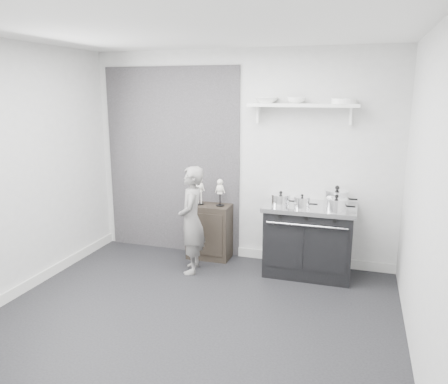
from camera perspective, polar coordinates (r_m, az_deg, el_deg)
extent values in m
plane|color=black|center=(4.46, -4.47, -16.25)|extent=(4.00, 4.00, 0.00)
cube|color=#BDBCBA|center=(5.66, 2.07, 4.59)|extent=(4.00, 0.02, 2.70)
cube|color=#BDBCBA|center=(2.47, -20.82, -7.41)|extent=(4.00, 0.02, 2.70)
cube|color=#BDBCBA|center=(5.08, -26.24, 2.27)|extent=(0.02, 3.60, 2.70)
cube|color=#BDBCBA|center=(3.73, 24.95, -1.03)|extent=(0.02, 3.60, 2.70)
cube|color=silver|center=(3.93, -5.21, 20.59)|extent=(4.00, 3.60, 0.02)
cube|color=black|center=(5.99, -6.79, 3.99)|extent=(1.90, 0.02, 2.50)
cube|color=silver|center=(5.80, 11.59, -8.68)|extent=(2.00, 0.03, 0.12)
cube|color=silver|center=(5.42, -24.70, -11.24)|extent=(0.03, 3.60, 0.12)
cube|color=white|center=(5.32, 10.25, 11.10)|extent=(1.30, 0.26, 0.04)
cube|color=white|center=(5.49, 4.51, 10.06)|extent=(0.03, 0.12, 0.20)
cube|color=white|center=(5.35, 16.22, 9.52)|extent=(0.03, 0.12, 0.20)
cube|color=black|center=(5.41, 11.00, -6.39)|extent=(1.01, 0.61, 0.81)
cube|color=silver|center=(5.28, 11.20, -1.98)|extent=(1.07, 0.65, 0.05)
cube|color=black|center=(5.15, 7.91, -7.04)|extent=(0.42, 0.02, 0.53)
cube|color=black|center=(5.10, 13.34, -7.48)|extent=(0.42, 0.02, 0.53)
cylinder|color=silver|center=(5.00, 10.70, -4.33)|extent=(0.91, 0.02, 0.02)
cylinder|color=black|center=(5.03, 7.33, -3.13)|extent=(0.04, 0.03, 0.04)
cylinder|color=black|center=(4.99, 10.76, -3.39)|extent=(0.04, 0.03, 0.04)
cylinder|color=black|center=(4.97, 14.25, -3.65)|extent=(0.04, 0.03, 0.04)
cube|color=black|center=(5.82, -1.92, -5.18)|extent=(0.56, 0.33, 0.73)
imported|color=slate|center=(5.31, -4.26, -3.68)|extent=(0.43, 0.54, 1.32)
cylinder|color=white|center=(5.21, 7.40, -1.08)|extent=(0.22, 0.22, 0.12)
cylinder|color=white|center=(5.20, 7.42, -0.37)|extent=(0.23, 0.23, 0.01)
sphere|color=black|center=(5.19, 7.43, -0.08)|extent=(0.04, 0.04, 0.04)
cylinder|color=black|center=(5.19, 9.03, -1.20)|extent=(0.10, 0.02, 0.02)
cylinder|color=white|center=(5.33, 14.50, -0.78)|extent=(0.30, 0.30, 0.17)
cylinder|color=white|center=(5.31, 14.56, 0.19)|extent=(0.30, 0.30, 0.02)
sphere|color=black|center=(5.31, 14.58, 0.55)|extent=(0.05, 0.05, 0.05)
cylinder|color=black|center=(5.33, 16.52, -0.92)|extent=(0.10, 0.02, 0.02)
cylinder|color=white|center=(5.07, 14.43, -1.71)|extent=(0.24, 0.24, 0.13)
cylinder|color=white|center=(5.05, 14.48, -0.89)|extent=(0.24, 0.24, 0.02)
sphere|color=black|center=(5.04, 14.50, -0.58)|extent=(0.04, 0.04, 0.04)
cylinder|color=black|center=(5.06, 16.23, -1.83)|extent=(0.10, 0.02, 0.02)
cylinder|color=white|center=(5.09, 10.14, -1.47)|extent=(0.18, 0.18, 0.13)
cylinder|color=white|center=(5.08, 10.17, -0.70)|extent=(0.18, 0.18, 0.02)
sphere|color=black|center=(5.07, 10.18, -0.44)|extent=(0.03, 0.03, 0.03)
cylinder|color=black|center=(5.08, 11.58, -1.57)|extent=(0.10, 0.02, 0.02)
imported|color=white|center=(5.39, 5.59, 11.83)|extent=(0.27, 0.27, 0.07)
imported|color=white|center=(5.33, 9.41, 11.72)|extent=(0.22, 0.22, 0.07)
cylinder|color=white|center=(5.28, 15.37, 11.38)|extent=(0.28, 0.28, 0.06)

